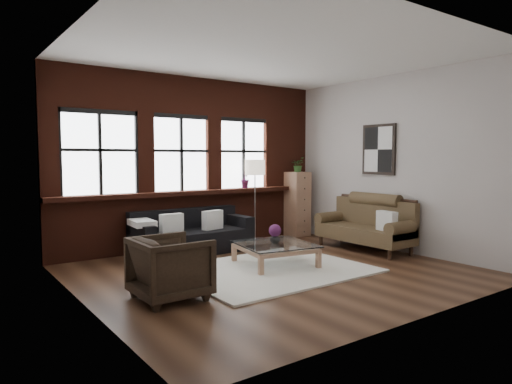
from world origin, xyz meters
TOP-DOWN VIEW (x-y plane):
  - floor at (0.00, 0.00)m, footprint 5.50×5.50m
  - ceiling at (0.00, 0.00)m, footprint 5.50×5.50m
  - wall_back at (0.00, 2.50)m, footprint 5.50×0.00m
  - wall_front at (0.00, -2.50)m, footprint 5.50×0.00m
  - wall_left at (-2.75, 0.00)m, footprint 0.00×5.00m
  - wall_right at (2.75, 0.00)m, footprint 0.00×5.00m
  - brick_backwall at (0.00, 2.44)m, footprint 5.50×0.12m
  - sill_ledge at (0.00, 2.35)m, footprint 5.50×0.30m
  - window_left at (-1.80, 2.45)m, footprint 1.38×0.10m
  - window_mid at (-0.30, 2.45)m, footprint 1.38×0.10m
  - window_right at (1.10, 2.45)m, footprint 1.38×0.10m
  - wall_poster at (2.72, 0.30)m, footprint 0.05×0.74m
  - shag_rug at (-0.02, 0.05)m, footprint 2.81×2.22m
  - dark_sofa at (-0.36, 1.90)m, footprint 2.12×0.86m
  - pillow_a at (-0.81, 1.80)m, footprint 0.40×0.15m
  - pillow_b at (-0.01, 1.80)m, footprint 0.42×0.22m
  - vintage_settee at (2.30, 0.27)m, footprint 0.84×1.89m
  - pillow_settee at (2.22, -0.31)m, footprint 0.18×0.39m
  - armchair at (-1.84, -0.34)m, footprint 0.85×0.83m
  - coffee_table at (0.21, 0.25)m, footprint 1.27×1.27m
  - vase at (0.21, 0.25)m, footprint 0.17×0.17m
  - flowers at (0.21, 0.25)m, footprint 0.20×0.20m
  - drawer_chest at (2.34, 2.17)m, footprint 0.43×0.43m
  - potted_plant_top at (2.34, 2.17)m, footprint 0.37×0.35m
  - floor_lamp at (1.15, 2.09)m, footprint 0.40×0.40m
  - sill_plant at (1.08, 2.32)m, footprint 0.24×0.21m

SIDE VIEW (x-z plane):
  - floor at x=0.00m, z-range 0.00..0.00m
  - shag_rug at x=-0.02m, z-range 0.00..0.03m
  - coffee_table at x=0.21m, z-range -0.01..0.36m
  - armchair at x=-1.84m, z-range 0.00..0.77m
  - dark_sofa at x=-0.36m, z-range 0.00..0.77m
  - vase at x=0.21m, z-range 0.36..0.52m
  - vintage_settee at x=2.30m, z-range 0.00..1.01m
  - flowers at x=0.21m, z-range 0.47..0.66m
  - pillow_a at x=-0.81m, z-range 0.40..0.74m
  - pillow_b at x=-0.01m, z-range 0.40..0.74m
  - pillow_settee at x=2.22m, z-range 0.44..0.78m
  - drawer_chest at x=2.34m, z-range 0.00..1.39m
  - floor_lamp at x=1.15m, z-range 0.00..1.81m
  - sill_ledge at x=0.00m, z-range 1.00..1.08m
  - sill_plant at x=1.08m, z-range 1.08..1.46m
  - potted_plant_top at x=2.34m, z-range 1.39..1.71m
  - wall_back at x=0.00m, z-range -1.15..4.35m
  - wall_front at x=0.00m, z-range -1.15..4.35m
  - wall_left at x=-2.75m, z-range -0.90..4.10m
  - wall_right at x=2.75m, z-range -0.90..4.10m
  - brick_backwall at x=0.00m, z-range 0.00..3.20m
  - window_left at x=-1.80m, z-range 1.00..2.50m
  - window_mid at x=-0.30m, z-range 1.00..2.50m
  - window_right at x=1.10m, z-range 1.00..2.50m
  - wall_poster at x=2.72m, z-range 1.38..2.32m
  - ceiling at x=0.00m, z-range 3.20..3.20m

